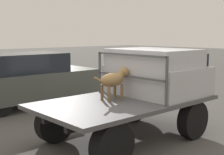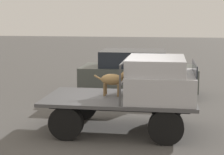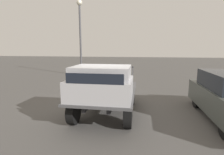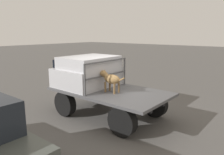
{
  "view_description": "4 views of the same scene",
  "coord_description": "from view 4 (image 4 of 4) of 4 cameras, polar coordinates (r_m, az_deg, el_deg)",
  "views": [
    {
      "loc": [
        -4.36,
        -4.43,
        2.17
      ],
      "look_at": [
        -0.22,
        0.16,
        1.31
      ],
      "focal_mm": 50.0,
      "sensor_mm": 36.0,
      "label": 1
    },
    {
      "loc": [
        1.13,
        -8.92,
        2.85
      ],
      "look_at": [
        -0.22,
        0.16,
        1.31
      ],
      "focal_mm": 60.0,
      "sensor_mm": 36.0,
      "label": 2
    },
    {
      "loc": [
        6.18,
        1.19,
        2.42
      ],
      "look_at": [
        -0.22,
        0.16,
        1.31
      ],
      "focal_mm": 28.0,
      "sensor_mm": 36.0,
      "label": 3
    },
    {
      "loc": [
        -4.23,
        5.08,
        2.62
      ],
      "look_at": [
        -0.22,
        0.16,
        1.31
      ],
      "focal_mm": 35.0,
      "sensor_mm": 36.0,
      "label": 4
    }
  ],
  "objects": [
    {
      "name": "truck_headboard",
      "position": [
        6.79,
        -1.4,
        1.85
      ],
      "size": [
        0.04,
        1.93,
        0.92
      ],
      "color": "#4C4C4F",
      "rests_on": "flatbed_truck"
    },
    {
      "name": "truck_cab",
      "position": [
        7.37,
        -6.31,
        1.48
      ],
      "size": [
        1.6,
        1.93,
        1.0
      ],
      "color": "#B7B7BC",
      "rests_on": "flatbed_truck"
    },
    {
      "name": "flatbed_truck",
      "position": [
        6.91,
        -0.6,
        -5.24
      ],
      "size": [
        3.67,
        2.05,
        0.86
      ],
      "color": "black",
      "rests_on": "ground"
    },
    {
      "name": "ground_plane",
      "position": [
        7.11,
        -0.59,
        -9.97
      ],
      "size": [
        80.0,
        80.0,
        0.0
      ],
      "primitive_type": "plane",
      "color": "#514F4C"
    },
    {
      "name": "dog",
      "position": [
        6.53,
        -0.48,
        -0.3
      ],
      "size": [
        0.94,
        0.28,
        0.67
      ],
      "rotation": [
        0.0,
        0.0,
        -0.31
      ],
      "color": "brown",
      "rests_on": "flatbed_truck"
    }
  ]
}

